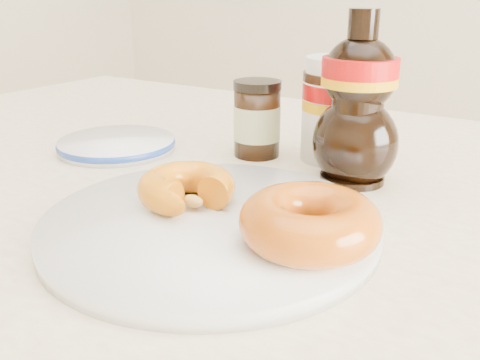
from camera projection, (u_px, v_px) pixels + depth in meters
The scene contains 8 objects.
dining_table at pixel (247, 246), 0.64m from camera, with size 1.40×0.90×0.75m.
plate at pixel (210, 224), 0.48m from camera, with size 0.30×0.30×0.02m.
donut_bitten at pixel (186, 188), 0.50m from camera, with size 0.09×0.09×0.03m, color #C95E0B.
donut_whole at pixel (310, 222), 0.42m from camera, with size 0.11×0.11×0.04m, color #AB390B.
nutella_jar at pixel (339, 105), 0.67m from camera, with size 0.09×0.09×0.13m.
syrup_bottle at pixel (358, 99), 0.58m from camera, with size 0.10×0.08×0.19m, color black, non-canonical shape.
dark_jar at pixel (257, 120), 0.69m from camera, with size 0.06×0.06×0.10m.
blue_rim_saucer at pixel (117, 144), 0.72m from camera, with size 0.16×0.16×0.02m.
Camera 1 is at (0.30, -0.39, 0.96)m, focal length 40.00 mm.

